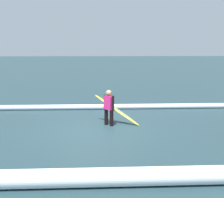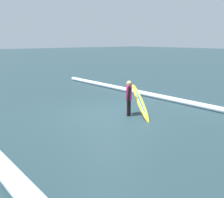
% 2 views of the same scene
% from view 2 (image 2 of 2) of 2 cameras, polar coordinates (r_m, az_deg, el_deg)
% --- Properties ---
extents(ground_plane, '(160.32, 160.32, 0.00)m').
position_cam_2_polar(ground_plane, '(10.09, -0.61, -3.41)').
color(ground_plane, '#223940').
extents(surfer, '(0.38, 0.51, 1.34)m').
position_cam_2_polar(surfer, '(9.87, 3.77, 0.64)').
color(surfer, black).
rests_on(surfer, ground_plane).
extents(surfboard, '(1.77, 1.06, 1.08)m').
position_cam_2_polar(surfboard, '(9.91, 6.24, -0.65)').
color(surfboard, yellow).
rests_on(surfboard, ground_plane).
extents(wave_crest_foreground, '(21.63, 0.25, 0.24)m').
position_cam_2_polar(wave_crest_foreground, '(11.36, 21.31, -1.84)').
color(wave_crest_foreground, white).
rests_on(wave_crest_foreground, ground_plane).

